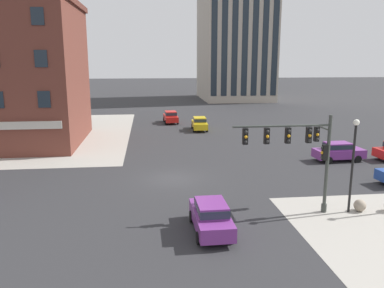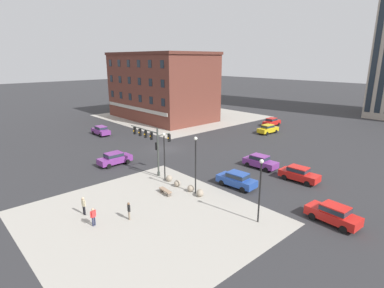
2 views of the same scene
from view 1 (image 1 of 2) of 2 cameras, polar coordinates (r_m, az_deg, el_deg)
name	(u,v)px [view 1 (image 1 of 2)]	position (r m, az deg, el deg)	size (l,w,h in m)	color
ground_plane	(173,179)	(29.84, -2.85, -5.09)	(320.00, 320.00, 0.00)	#2D2D30
traffic_signal_main	(303,148)	(23.31, 15.90, -0.54)	(5.82, 2.09, 5.83)	#383D38
bollard_sphere_curb_a	(360,205)	(25.63, 23.33, -8.24)	(0.72, 0.72, 0.72)	gray
street_lamp_corner_near	(353,155)	(24.37, 22.52, -1.52)	(0.36, 0.36, 5.58)	black
car_main_northbound_far	(211,215)	(20.75, 2.79, -10.38)	(1.95, 4.43, 1.68)	#7A3389
car_cross_eastbound	(338,151)	(37.10, 20.61, -0.95)	(4.48, 2.05, 1.68)	#7A3389
car_cross_westbound	(171,117)	(55.69, -3.13, 4.03)	(2.05, 4.48, 1.68)	red
car_main_mid	(200,123)	(49.90, 1.11, 3.08)	(2.05, 4.48, 1.68)	gold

